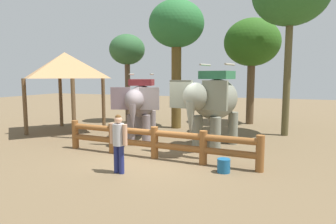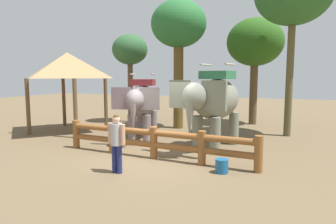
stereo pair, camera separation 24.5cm
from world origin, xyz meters
name	(u,v)px [view 2 (the right image)]	position (x,y,z in m)	size (l,w,h in m)	color
ground_plane	(152,159)	(0.00, 0.00, 0.00)	(60.00, 60.00, 0.00)	brown
log_fence	(154,140)	(0.00, 0.13, 0.60)	(6.91, 0.71, 1.05)	brown
elephant_near_left	(142,103)	(-1.69, 2.62, 1.58)	(2.16, 3.36, 2.81)	slate
elephant_center	(214,101)	(1.51, 2.20, 1.78)	(2.29, 3.77, 3.16)	slate
tourist_woman_in_black	(117,139)	(-0.32, -1.62, 0.95)	(0.58, 0.37, 1.65)	navy
thatched_shelter	(68,66)	(-5.92, 3.08, 3.17)	(3.70, 3.70, 3.83)	brown
tree_far_left	(255,43)	(2.20, 8.73, 4.50)	(3.09, 3.09, 5.88)	brown
tree_back_center	(179,27)	(-1.27, 5.95, 5.15)	(2.80, 2.80, 6.52)	brown
tree_far_right	(130,51)	(-4.65, 6.95, 4.13)	(2.06, 2.06, 5.12)	brown
feed_bucket	(222,166)	(2.40, -0.53, 0.20)	(0.36, 0.36, 0.39)	#19598C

